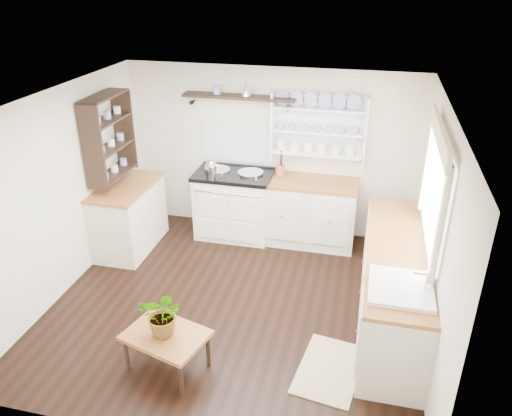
# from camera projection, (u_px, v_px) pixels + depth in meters

# --- Properties ---
(floor) EXTENTS (4.00, 3.80, 0.01)m
(floor) POSITION_uv_depth(u_px,v_px,m) (235.00, 302.00, 5.67)
(floor) COLOR black
(floor) RESTS_ON ground
(wall_back) EXTENTS (4.00, 0.02, 2.30)m
(wall_back) POSITION_uv_depth(u_px,v_px,m) (270.00, 152.00, 6.83)
(wall_back) COLOR beige
(wall_back) RESTS_ON ground
(wall_right) EXTENTS (0.02, 3.80, 2.30)m
(wall_right) POSITION_uv_depth(u_px,v_px,m) (435.00, 234.00, 4.76)
(wall_right) COLOR beige
(wall_right) RESTS_ON ground
(wall_left) EXTENTS (0.02, 3.80, 2.30)m
(wall_left) POSITION_uv_depth(u_px,v_px,m) (61.00, 194.00, 5.58)
(wall_left) COLOR beige
(wall_left) RESTS_ON ground
(ceiling) EXTENTS (4.00, 3.80, 0.01)m
(ceiling) POSITION_uv_depth(u_px,v_px,m) (230.00, 102.00, 4.67)
(ceiling) COLOR white
(ceiling) RESTS_ON wall_back
(window) EXTENTS (0.08, 1.55, 1.22)m
(window) POSITION_uv_depth(u_px,v_px,m) (435.00, 187.00, 4.72)
(window) COLOR white
(window) RESTS_ON wall_right
(aga_cooker) EXTENTS (1.05, 0.73, 0.97)m
(aga_cooker) POSITION_uv_depth(u_px,v_px,m) (234.00, 203.00, 6.93)
(aga_cooker) COLOR white
(aga_cooker) RESTS_ON floor
(back_cabinets) EXTENTS (1.27, 0.63, 0.90)m
(back_cabinets) POSITION_uv_depth(u_px,v_px,m) (309.00, 211.00, 6.75)
(back_cabinets) COLOR beige
(back_cabinets) RESTS_ON floor
(right_cabinets) EXTENTS (0.62, 2.43, 0.90)m
(right_cabinets) POSITION_uv_depth(u_px,v_px,m) (393.00, 284.00, 5.21)
(right_cabinets) COLOR beige
(right_cabinets) RESTS_ON floor
(belfast_sink) EXTENTS (0.55, 0.60, 0.45)m
(belfast_sink) POSITION_uv_depth(u_px,v_px,m) (399.00, 299.00, 4.40)
(belfast_sink) COLOR white
(belfast_sink) RESTS_ON right_cabinets
(left_cabinets) EXTENTS (0.62, 1.13, 0.90)m
(left_cabinets) POSITION_uv_depth(u_px,v_px,m) (129.00, 216.00, 6.61)
(left_cabinets) COLOR beige
(left_cabinets) RESTS_ON floor
(plate_rack) EXTENTS (1.20, 0.22, 0.90)m
(plate_rack) POSITION_uv_depth(u_px,v_px,m) (319.00, 127.00, 6.49)
(plate_rack) COLOR white
(plate_rack) RESTS_ON wall_back
(high_shelf) EXTENTS (1.50, 0.29, 0.16)m
(high_shelf) POSITION_uv_depth(u_px,v_px,m) (239.00, 97.00, 6.47)
(high_shelf) COLOR black
(high_shelf) RESTS_ON wall_back
(left_shelving) EXTENTS (0.28, 0.80, 1.05)m
(left_shelving) POSITION_uv_depth(u_px,v_px,m) (109.00, 136.00, 6.16)
(left_shelving) COLOR black
(left_shelving) RESTS_ON wall_left
(kettle) EXTENTS (0.17, 0.17, 0.21)m
(kettle) POSITION_uv_depth(u_px,v_px,m) (211.00, 167.00, 6.64)
(kettle) COLOR silver
(kettle) RESTS_ON aga_cooker
(utensil_crock) EXTENTS (0.12, 0.12, 0.14)m
(utensil_crock) POSITION_uv_depth(u_px,v_px,m) (280.00, 170.00, 6.68)
(utensil_crock) COLOR #9A4E38
(utensil_crock) RESTS_ON back_cabinets
(center_table) EXTENTS (0.85, 0.71, 0.40)m
(center_table) POSITION_uv_depth(u_px,v_px,m) (166.00, 338.00, 4.61)
(center_table) COLOR brown
(center_table) RESTS_ON floor
(potted_plant) EXTENTS (0.46, 0.42, 0.44)m
(potted_plant) POSITION_uv_depth(u_px,v_px,m) (164.00, 314.00, 4.50)
(potted_plant) COLOR #3F7233
(potted_plant) RESTS_ON center_table
(floor_rug) EXTENTS (0.67, 0.92, 0.02)m
(floor_rug) POSITION_uv_depth(u_px,v_px,m) (329.00, 369.00, 4.73)
(floor_rug) COLOR #978057
(floor_rug) RESTS_ON floor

